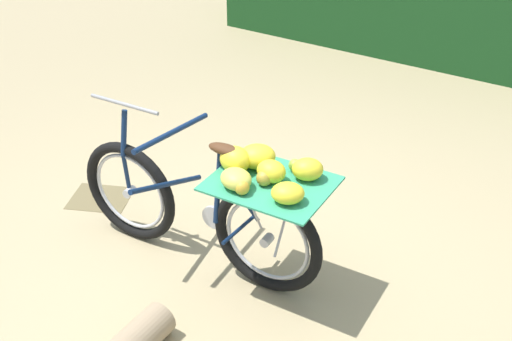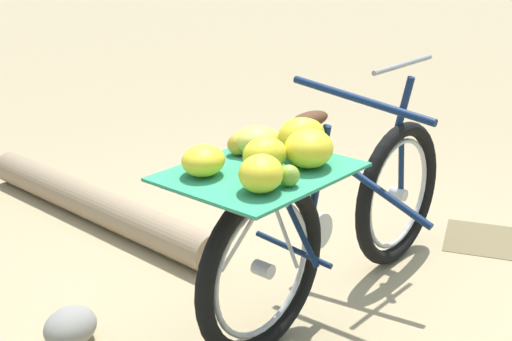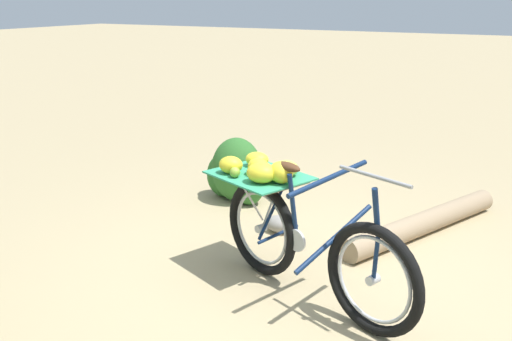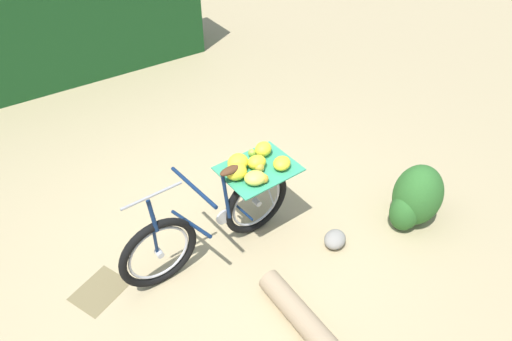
# 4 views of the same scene
# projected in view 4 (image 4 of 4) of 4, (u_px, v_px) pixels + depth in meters

# --- Properties ---
(ground_plane) EXTENTS (60.00, 60.00, 0.00)m
(ground_plane) POSITION_uv_depth(u_px,v_px,m) (229.00, 242.00, 4.42)
(ground_plane) COLOR tan
(foliage_hedge) EXTENTS (4.57, 2.69, 2.16)m
(foliage_hedge) POSITION_uv_depth(u_px,v_px,m) (41.00, 8.00, 6.32)
(foliage_hedge) COLOR #19471E
(foliage_hedge) RESTS_ON ground_plane
(bicycle) EXTENTS (1.76, 0.98, 1.03)m
(bicycle) POSITION_uv_depth(u_px,v_px,m) (223.00, 209.00, 4.06)
(bicycle) COLOR black
(bicycle) RESTS_ON ground_plane
(shrub_cluster) EXTENTS (0.70, 0.48, 0.66)m
(shrub_cluster) POSITION_uv_depth(u_px,v_px,m) (417.00, 197.00, 4.49)
(shrub_cluster) COLOR #2D6628
(shrub_cluster) RESTS_ON ground_plane
(path_stone) EXTENTS (0.24, 0.20, 0.15)m
(path_stone) POSITION_uv_depth(u_px,v_px,m) (335.00, 239.00, 4.34)
(path_stone) COLOR gray
(path_stone) RESTS_ON ground_plane
(leaf_litter_patch) EXTENTS (0.44, 0.36, 0.01)m
(leaf_litter_patch) POSITION_uv_depth(u_px,v_px,m) (100.00, 291.00, 3.98)
(leaf_litter_patch) COLOR olive
(leaf_litter_patch) RESTS_ON ground_plane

